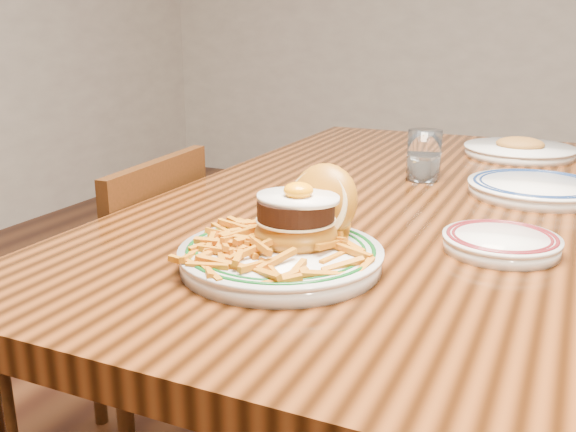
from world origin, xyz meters
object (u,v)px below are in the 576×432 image
at_px(table, 388,233).
at_px(main_plate, 288,239).
at_px(side_plate, 501,241).
at_px(chair_left, 125,318).

height_order(table, main_plate, main_plate).
relative_size(main_plate, side_plate, 1.75).
relative_size(chair_left, side_plate, 4.58).
relative_size(chair_left, main_plate, 2.62).
bearing_deg(chair_left, main_plate, -31.13).
height_order(table, side_plate, side_plate).
height_order(chair_left, main_plate, main_plate).
distance_m(table, side_plate, 0.39).
distance_m(chair_left, side_plate, 0.88).
distance_m(chair_left, main_plate, 0.70).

